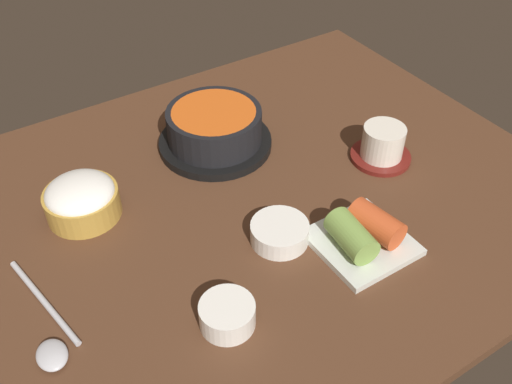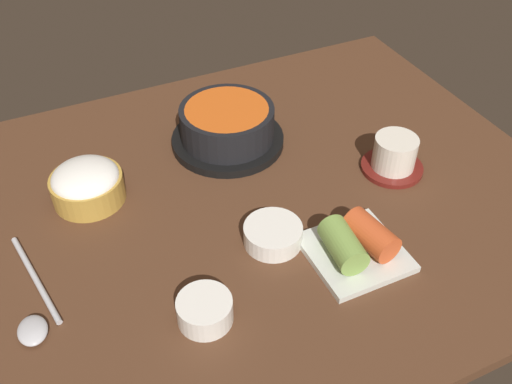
% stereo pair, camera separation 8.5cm
% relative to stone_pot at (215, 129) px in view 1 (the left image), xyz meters
% --- Properties ---
extents(dining_table, '(1.00, 0.76, 0.02)m').
position_rel_stone_pot_xyz_m(dining_table, '(-0.04, -0.15, -0.04)').
color(dining_table, '#4C2D1C').
rests_on(dining_table, ground).
extents(stone_pot, '(0.19, 0.19, 0.07)m').
position_rel_stone_pot_xyz_m(stone_pot, '(0.00, 0.00, 0.00)').
color(stone_pot, black).
rests_on(stone_pot, dining_table).
extents(rice_bowl, '(0.11, 0.11, 0.06)m').
position_rel_stone_pot_xyz_m(rice_bowl, '(-0.25, -0.04, -0.00)').
color(rice_bowl, '#B78C38').
rests_on(rice_bowl, dining_table).
extents(tea_cup_with_saucer, '(0.10, 0.10, 0.06)m').
position_rel_stone_pot_xyz_m(tea_cup_with_saucer, '(0.21, -0.18, -0.01)').
color(tea_cup_with_saucer, maroon).
rests_on(tea_cup_with_saucer, dining_table).
extents(banchan_cup_center, '(0.08, 0.08, 0.03)m').
position_rel_stone_pot_xyz_m(banchan_cup_center, '(-0.03, -0.24, -0.02)').
color(banchan_cup_center, white).
rests_on(banchan_cup_center, dining_table).
extents(kimchi_plate, '(0.13, 0.13, 0.05)m').
position_rel_stone_pot_xyz_m(kimchi_plate, '(0.06, -0.31, -0.01)').
color(kimchi_plate, silver).
rests_on(kimchi_plate, dining_table).
extents(side_bowl_near, '(0.07, 0.07, 0.03)m').
position_rel_stone_pot_xyz_m(side_bowl_near, '(-0.17, -0.33, -0.02)').
color(side_bowl_near, white).
rests_on(side_bowl_near, dining_table).
extents(spoon, '(0.05, 0.19, 0.01)m').
position_rel_stone_pot_xyz_m(spoon, '(-0.36, -0.23, -0.03)').
color(spoon, '#B7B7BC').
rests_on(spoon, dining_table).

